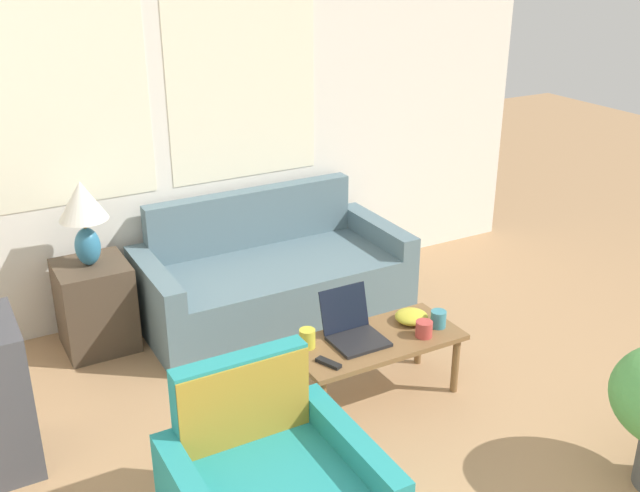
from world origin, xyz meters
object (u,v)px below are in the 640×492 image
object	(u,v)px
cup_yellow	(424,329)
table_lamp	(83,211)
couch	(271,279)
cup_navy	(307,338)
cup_white	(438,319)
snack_bowl	(411,317)
tv_remote	(329,363)
laptop	(353,329)
coffee_table	(375,346)

from	to	relation	value
cup_yellow	table_lamp	bearing A→B (deg)	135.41
couch	cup_navy	distance (m)	1.21
cup_white	snack_bowl	distance (m)	0.16
cup_white	tv_remote	xyz separation A→B (m)	(-0.77, -0.05, -0.04)
couch	tv_remote	bearing A→B (deg)	-102.72
couch	cup_navy	xyz separation A→B (m)	(-0.32, -1.15, 0.19)
laptop	tv_remote	xyz separation A→B (m)	(-0.26, -0.18, -0.05)
table_lamp	snack_bowl	xyz separation A→B (m)	(1.55, -1.32, -0.52)
cup_navy	snack_bowl	xyz separation A→B (m)	(0.68, -0.04, -0.02)
laptop	tv_remote	world-z (taller)	laptop
coffee_table	cup_navy	world-z (taller)	cup_navy
couch	tv_remote	size ratio (longest dim) A/B	11.86
couch	tv_remote	xyz separation A→B (m)	(-0.31, -1.37, 0.15)
coffee_table	cup_yellow	distance (m)	0.29
couch	cup_navy	bearing A→B (deg)	-105.61
snack_bowl	tv_remote	size ratio (longest dim) A/B	1.26
laptop	tv_remote	distance (m)	0.32
snack_bowl	cup_navy	bearing A→B (deg)	176.31
cup_white	table_lamp	bearing A→B (deg)	138.95
coffee_table	cup_navy	xyz separation A→B (m)	(-0.38, 0.10, 0.10)
cup_yellow	snack_bowl	bearing A→B (deg)	77.95
tv_remote	snack_bowl	bearing A→B (deg)	14.58
cup_navy	tv_remote	xyz separation A→B (m)	(0.01, -0.22, -0.04)
coffee_table	snack_bowl	bearing A→B (deg)	11.78
coffee_table	snack_bowl	world-z (taller)	snack_bowl
laptop	snack_bowl	bearing A→B (deg)	-0.61
couch	coffee_table	bearing A→B (deg)	-87.17
table_lamp	cup_yellow	bearing A→B (deg)	-44.59
laptop	cup_navy	distance (m)	0.28
couch	cup_yellow	bearing A→B (deg)	-76.98
cup_yellow	tv_remote	distance (m)	0.63
table_lamp	laptop	size ratio (longest dim) A/B	1.67
cup_navy	coffee_table	bearing A→B (deg)	-15.20
couch	laptop	world-z (taller)	couch
couch	table_lamp	size ratio (longest dim) A/B	3.34
laptop	cup_yellow	distance (m)	0.41
table_lamp	tv_remote	bearing A→B (deg)	-59.22
cup_white	snack_bowl	size ratio (longest dim) A/B	0.51
snack_bowl	tv_remote	bearing A→B (deg)	-165.42
snack_bowl	cup_white	bearing A→B (deg)	-49.71
table_lamp	snack_bowl	bearing A→B (deg)	-40.38
couch	snack_bowl	bearing A→B (deg)	-73.52
couch	cup_navy	world-z (taller)	couch
table_lamp	cup_white	xyz separation A→B (m)	(1.66, -1.44, -0.51)
tv_remote	laptop	bearing A→B (deg)	34.22
laptop	snack_bowl	xyz separation A→B (m)	(0.40, -0.00, -0.03)
cup_yellow	snack_bowl	world-z (taller)	cup_yellow
cup_navy	cup_white	distance (m)	0.80
cup_white	tv_remote	size ratio (longest dim) A/B	0.65
couch	cup_yellow	xyz separation A→B (m)	(0.32, -1.37, 0.18)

